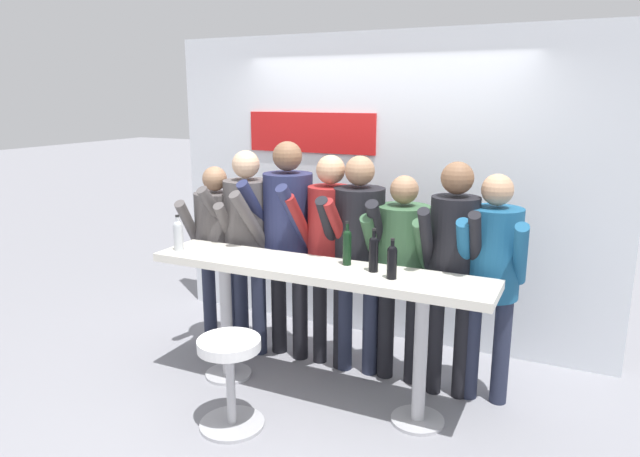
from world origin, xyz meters
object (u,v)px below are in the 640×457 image
(person_left, at_px, (247,231))
(person_rightmost, at_px, (492,266))
(tasting_table, at_px, (316,289))
(person_far_left, at_px, (217,238))
(wine_bottle_3, at_px, (178,234))
(bar_stool, at_px, (230,369))
(person_center, at_px, (330,239))
(person_far_right, at_px, (453,254))
(wine_bottle_2, at_px, (374,252))
(person_right, at_px, (402,258))
(wine_bottle_0, at_px, (392,260))
(person_center_left, at_px, (287,227))
(person_center_right, at_px, (358,243))
(wine_bottle_1, at_px, (347,245))

(person_left, distance_m, person_rightmost, 1.97)
(tasting_table, bearing_deg, person_far_left, 158.44)
(person_left, relative_size, wine_bottle_3, 6.28)
(tasting_table, height_order, person_rightmost, person_rightmost)
(bar_stool, xyz_separation_m, person_left, (-0.52, 1.05, 0.65))
(person_left, xyz_separation_m, person_center, (0.73, 0.04, 0.00))
(person_rightmost, bearing_deg, person_far_right, -174.91)
(person_far_right, relative_size, wine_bottle_3, 6.27)
(bar_stool, distance_m, wine_bottle_2, 1.21)
(tasting_table, xyz_separation_m, person_right, (0.46, 0.52, 0.15))
(wine_bottle_3, bearing_deg, person_far_right, 14.82)
(wine_bottle_2, xyz_separation_m, wine_bottle_3, (-1.53, -0.13, -0.01))
(person_left, bearing_deg, person_rightmost, 11.91)
(person_center, bearing_deg, person_far_right, 2.84)
(wine_bottle_3, bearing_deg, tasting_table, 4.15)
(person_left, relative_size, wine_bottle_0, 6.42)
(wine_bottle_2, relative_size, wine_bottle_3, 1.08)
(wine_bottle_0, bearing_deg, person_far_left, 163.72)
(tasting_table, distance_m, person_center_left, 0.79)
(wine_bottle_3, bearing_deg, person_center, 30.81)
(tasting_table, distance_m, person_center, 0.58)
(person_center, distance_m, wine_bottle_0, 0.89)
(tasting_table, height_order, bar_stool, tasting_table)
(person_far_left, distance_m, person_rightmost, 2.27)
(person_far_left, relative_size, person_center_right, 0.92)
(person_left, xyz_separation_m, person_center_left, (0.35, 0.06, 0.05))
(bar_stool, relative_size, person_rightmost, 0.38)
(tasting_table, distance_m, person_left, 1.01)
(person_center_right, height_order, person_right, person_center_right)
(bar_stool, relative_size, wine_bottle_3, 2.26)
(person_center_right, height_order, wine_bottle_0, person_center_right)
(person_left, relative_size, wine_bottle_1, 5.54)
(person_center_left, relative_size, wine_bottle_3, 6.58)
(person_center_right, relative_size, person_right, 1.08)
(person_center_left, relative_size, wine_bottle_2, 6.07)
(person_left, bearing_deg, person_far_right, 10.47)
(person_right, bearing_deg, person_center, 178.94)
(person_center_right, height_order, person_rightmost, person_center_right)
(person_center_right, bearing_deg, wine_bottle_3, -159.22)
(person_far_left, relative_size, person_center_left, 0.88)
(wine_bottle_0, bearing_deg, wine_bottle_3, -178.82)
(wine_bottle_1, bearing_deg, person_center_left, 149.18)
(person_left, distance_m, person_center_right, 0.98)
(person_center, bearing_deg, person_center_left, -175.85)
(person_far_left, distance_m, wine_bottle_1, 1.40)
(person_center_left, xyz_separation_m, wine_bottle_0, (1.08, -0.58, 0.01))
(bar_stool, bearing_deg, person_right, 53.95)
(person_center_left, bearing_deg, bar_stool, -73.37)
(bar_stool, xyz_separation_m, wine_bottle_1, (0.53, 0.69, 0.73))
(wine_bottle_0, xyz_separation_m, wine_bottle_1, (-0.38, 0.16, 0.02))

